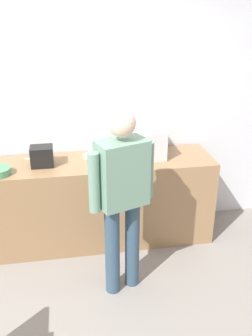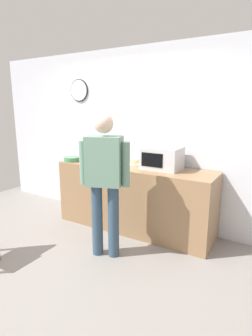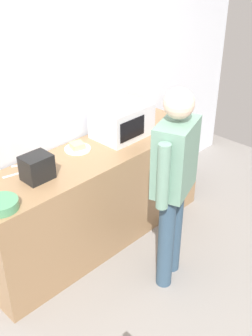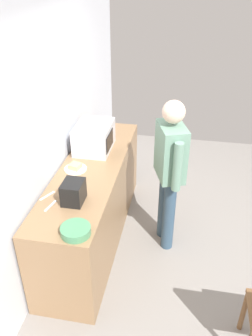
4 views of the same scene
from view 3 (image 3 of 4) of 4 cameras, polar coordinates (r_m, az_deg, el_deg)
ground_plane at (r=3.41m, az=7.76°, el=-20.26°), size 6.00×6.00×0.00m
back_wall at (r=3.59m, az=-11.64°, el=8.04°), size 5.40×0.13×2.60m
kitchen_counter at (r=3.85m, az=-4.06°, el=-3.94°), size 2.29×0.62×0.93m
microwave at (r=3.83m, az=-0.59°, el=6.49°), size 0.50×0.39×0.30m
sandwich_plate at (r=3.65m, az=-6.68°, el=2.81°), size 0.23×0.23×0.07m
salad_bowl at (r=2.99m, az=-16.76°, el=-4.83°), size 0.24×0.24×0.07m
toaster at (r=3.23m, az=-12.13°, el=0.07°), size 0.22×0.18×0.20m
fork_utensil at (r=3.37m, az=-15.22°, el=-0.92°), size 0.17×0.06×0.01m
spoon_utensil at (r=3.49m, az=-14.09°, el=0.40°), size 0.16×0.10×0.01m
person_standing at (r=3.14m, az=6.60°, el=-1.24°), size 0.56×0.36×1.69m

